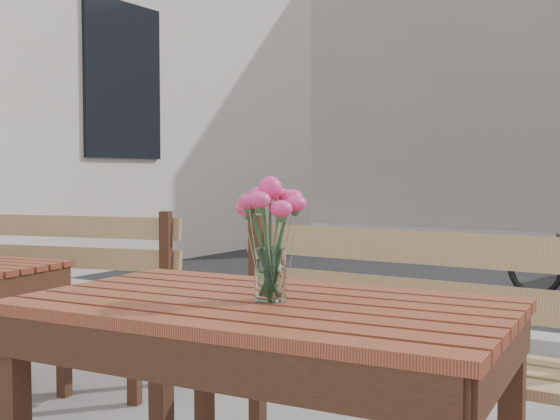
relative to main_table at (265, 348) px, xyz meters
The scene contains 4 objects.
main_table is the anchor object (origin of this frame).
main_bench 0.80m from the main_table, 82.28° to the left, with size 1.57×0.49×0.97m.
main_vase 0.33m from the main_table, ahead, with size 0.18×0.18×0.33m.
second_bench 2.34m from the main_table, 154.02° to the left, with size 1.59×0.81×0.95m.
Camera 1 is at (0.85, -1.51, 1.12)m, focal length 45.00 mm.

